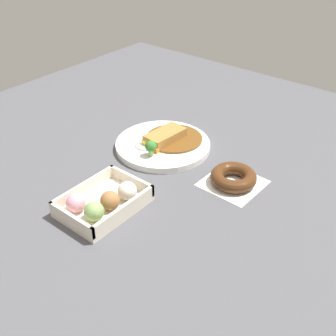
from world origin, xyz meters
TOP-DOWN VIEW (x-y plane):
  - ground_plane at (0.00, 0.00)m, footprint 1.60×1.60m
  - curry_plate at (0.10, 0.08)m, footprint 0.27×0.27m
  - donut_box at (-0.20, 0.01)m, footprint 0.20×0.14m
  - chocolate_ring_donut at (0.08, -0.17)m, footprint 0.15×0.15m

SIDE VIEW (x-z plane):
  - ground_plane at x=0.00m, z-range 0.00..0.00m
  - curry_plate at x=0.10m, z-range -0.02..0.05m
  - chocolate_ring_donut at x=0.08m, z-range 0.00..0.04m
  - donut_box at x=-0.20m, z-range -0.01..0.05m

